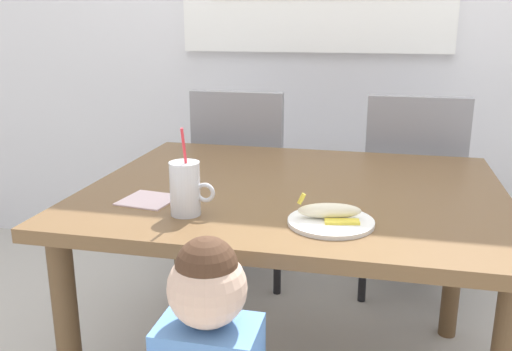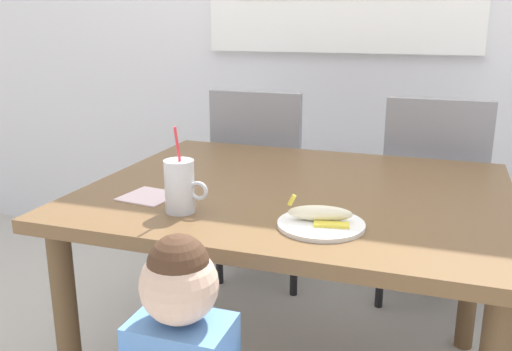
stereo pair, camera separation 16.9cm
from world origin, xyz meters
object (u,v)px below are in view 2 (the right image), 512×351
object	(u,v)px
milk_cup	(180,189)
dining_chair_right	(433,191)
dining_chair_left	(263,176)
paper_napkin	(149,196)
peeled_banana	(321,214)
dining_table	(297,214)
snack_plate	(321,225)

from	to	relation	value
milk_cup	dining_chair_right	bearing A→B (deg)	58.99
dining_chair_left	dining_chair_right	xyz separation A→B (m)	(0.78, 0.02, 0.00)
milk_cup	paper_napkin	size ratio (longest dim) A/B	1.67
dining_chair_right	peeled_banana	distance (m)	1.14
paper_napkin	peeled_banana	bearing A→B (deg)	-6.65
dining_table	dining_chair_right	size ratio (longest dim) A/B	1.38
dining_chair_right	peeled_banana	size ratio (longest dim) A/B	5.48
dining_table	snack_plate	xyz separation A→B (m)	(0.15, -0.32, 0.10)
dining_chair_right	snack_plate	distance (m)	1.14
dining_chair_right	milk_cup	xyz separation A→B (m)	(-0.67, -1.11, 0.27)
milk_cup	peeled_banana	bearing A→B (deg)	3.63
dining_table	peeled_banana	distance (m)	0.36
milk_cup	snack_plate	xyz separation A→B (m)	(0.40, 0.01, -0.06)
dining_chair_right	paper_napkin	distance (m)	1.32
dining_table	paper_napkin	xyz separation A→B (m)	(-0.41, -0.24, 0.09)
snack_plate	dining_table	bearing A→B (deg)	114.58
dining_chair_right	paper_napkin	xyz separation A→B (m)	(-0.82, -1.02, 0.20)
dining_chair_left	paper_napkin	distance (m)	1.02
peeled_banana	dining_chair_left	bearing A→B (deg)	115.56
dining_chair_left	paper_napkin	xyz separation A→B (m)	(-0.04, -1.00, 0.20)
peeled_banana	paper_napkin	xyz separation A→B (m)	(-0.55, 0.06, -0.03)
milk_cup	peeled_banana	size ratio (longest dim) A/B	1.43
dining_table	peeled_banana	bearing A→B (deg)	-65.10
dining_table	milk_cup	size ratio (longest dim) A/B	5.27
dining_chair_right	milk_cup	world-z (taller)	milk_cup
milk_cup	snack_plate	world-z (taller)	milk_cup
dining_chair_left	dining_table	bearing A→B (deg)	115.82
dining_table	paper_napkin	bearing A→B (deg)	-149.30
dining_table	milk_cup	world-z (taller)	milk_cup
snack_plate	paper_napkin	world-z (taller)	snack_plate
dining_table	snack_plate	bearing A→B (deg)	-65.42
milk_cup	dining_chair_left	bearing A→B (deg)	95.92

